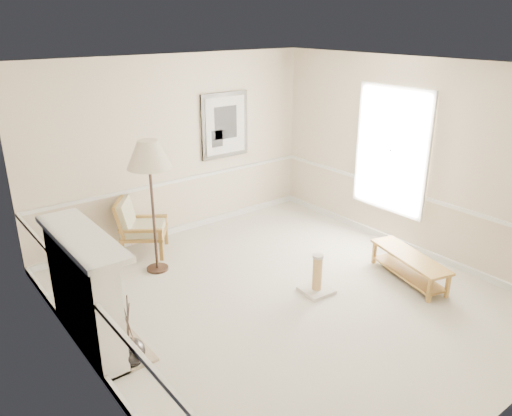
{
  "coord_description": "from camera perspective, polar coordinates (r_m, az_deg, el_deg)",
  "views": [
    {
      "loc": [
        -3.75,
        -4.22,
        3.4
      ],
      "look_at": [
        0.06,
        0.7,
        1.02
      ],
      "focal_mm": 35.0,
      "sensor_mm": 36.0,
      "label": 1
    }
  ],
  "objects": [
    {
      "name": "floor_vase",
      "position": [
        5.54,
        -14.05,
        -15.7
      ],
      "size": [
        0.29,
        0.29,
        0.85
      ],
      "rotation": [
        0.0,
        0.0,
        -0.39
      ],
      "color": "black",
      "rests_on": "ground"
    },
    {
      "name": "ground",
      "position": [
        6.6,
        3.4,
        -10.16
      ],
      "size": [
        5.5,
        5.5,
        0.0
      ],
      "primitive_type": "plane",
      "color": "silver",
      "rests_on": "ground"
    },
    {
      "name": "scratching_post",
      "position": [
        6.67,
        6.97,
        -8.23
      ],
      "size": [
        0.41,
        0.41,
        0.54
      ],
      "rotation": [
        0.0,
        0.0,
        -0.07
      ],
      "color": "beige",
      "rests_on": "ground"
    },
    {
      "name": "armchair",
      "position": [
        7.78,
        -13.45,
        -1.85
      ],
      "size": [
        0.94,
        0.93,
        0.86
      ],
      "rotation": [
        0.0,
        0.0,
        0.96
      ],
      "color": "#AC7D37",
      "rests_on": "ground"
    },
    {
      "name": "room",
      "position": [
        6.0,
        4.29,
        6.03
      ],
      "size": [
        5.04,
        5.54,
        2.92
      ],
      "color": "beige",
      "rests_on": "ground"
    },
    {
      "name": "bench",
      "position": [
        7.2,
        17.1,
        -6.05
      ],
      "size": [
        0.71,
        1.35,
        0.37
      ],
      "rotation": [
        0.0,
        0.0,
        -0.26
      ],
      "color": "#AC7D37",
      "rests_on": "ground"
    },
    {
      "name": "fireplace",
      "position": [
        5.73,
        -18.91,
        -9.11
      ],
      "size": [
        0.64,
        1.64,
        1.31
      ],
      "color": "white",
      "rests_on": "ground"
    },
    {
      "name": "floor_lamp",
      "position": [
        6.79,
        -12.14,
        5.59
      ],
      "size": [
        0.66,
        0.66,
        1.9
      ],
      "rotation": [
        0.0,
        0.0,
        -0.12
      ],
      "color": "black",
      "rests_on": "ground"
    }
  ]
}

